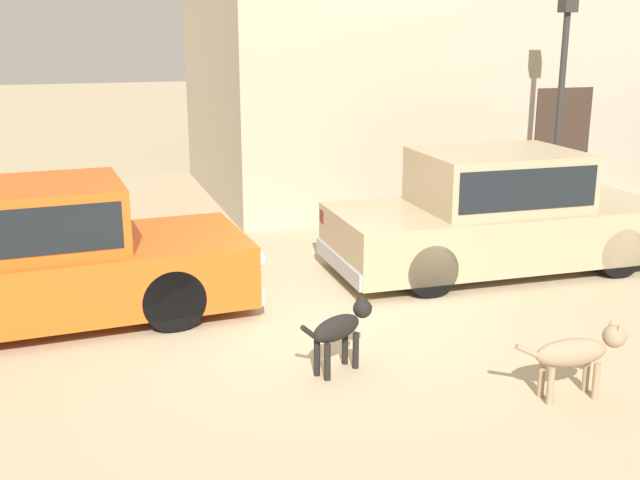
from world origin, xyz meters
name	(u,v)px	position (x,y,z in m)	size (l,w,h in m)	color
ground_plane	(319,326)	(0.00, 0.00, 0.00)	(80.00, 80.00, 0.00)	tan
parked_sedan_nearest	(24,257)	(-2.94, 1.09, 0.74)	(4.90, 1.99, 1.52)	#D15619
parked_sedan_second	(497,212)	(2.87, 1.26, 0.76)	(4.56, 1.88, 1.56)	tan
stray_dog_spotted	(342,327)	(-0.13, -1.09, 0.42)	(0.87, 0.47, 0.66)	black
stray_dog_tan	(580,352)	(1.61, -2.24, 0.42)	(1.09, 0.26, 0.67)	#997F60
street_lamp	(562,80)	(4.90, 2.95, 2.32)	(0.22, 0.22, 3.59)	#2D2B28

